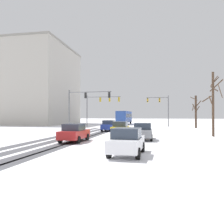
% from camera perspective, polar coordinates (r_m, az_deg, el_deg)
% --- Properties ---
extents(wheel_track_left_lane, '(1.04, 35.83, 0.01)m').
position_cam_1_polar(wheel_track_left_lane, '(24.87, -7.36, -6.27)').
color(wheel_track_left_lane, '#4C4C51').
rests_on(wheel_track_left_lane, ground).
extents(wheel_track_right_lane, '(1.04, 35.83, 0.01)m').
position_cam_1_polar(wheel_track_right_lane, '(25.38, -10.61, -6.15)').
color(wheel_track_right_lane, '#4C4C51').
rests_on(wheel_track_right_lane, ground).
extents(wheel_track_center, '(0.89, 35.83, 0.01)m').
position_cam_1_polar(wheel_track_center, '(24.65, -5.73, -6.32)').
color(wheel_track_center, '#4C4C51').
rests_on(wheel_track_center, ground).
extents(wheel_track_oncoming, '(1.06, 35.83, 0.01)m').
position_cam_1_polar(wheel_track_oncoming, '(25.96, -13.71, -6.02)').
color(wheel_track_oncoming, '#4C4C51').
rests_on(wheel_track_oncoming, ground).
extents(sidewalk_kerb_right, '(4.00, 35.83, 0.12)m').
position_cam_1_polar(sidewalk_kerb_right, '(22.36, 21.00, -6.70)').
color(sidewalk_kerb_right, white).
rests_on(sidewalk_kerb_right, ground).
extents(traffic_signal_far_left, '(7.10, 0.42, 6.50)m').
position_cam_1_polar(traffic_signal_far_left, '(47.26, -2.86, 2.19)').
color(traffic_signal_far_left, '#56565B').
rests_on(traffic_signal_far_left, ground).
extents(traffic_signal_near_left, '(7.24, 0.58, 6.50)m').
position_cam_1_polar(traffic_signal_near_left, '(37.56, -6.98, 2.75)').
color(traffic_signal_near_left, '#56565B').
rests_on(traffic_signal_near_left, ground).
extents(traffic_signal_far_right, '(4.61, 0.68, 6.50)m').
position_cam_1_polar(traffic_signal_far_right, '(49.73, 11.94, 1.77)').
color(traffic_signal_far_right, '#56565B').
rests_on(traffic_signal_far_right, ground).
extents(car_blue_lead, '(1.88, 4.12, 1.62)m').
position_cam_1_polar(car_blue_lead, '(34.54, -0.79, -3.38)').
color(car_blue_lead, '#233899').
rests_on(car_blue_lead, ground).
extents(car_yellow_cab_second, '(1.84, 4.10, 1.62)m').
position_cam_1_polar(car_yellow_cab_second, '(27.97, 2.08, -3.99)').
color(car_yellow_cab_second, yellow).
rests_on(car_yellow_cab_second, ground).
extents(car_grey_third, '(1.95, 4.16, 1.62)m').
position_cam_1_polar(car_grey_third, '(22.67, 7.56, -4.74)').
color(car_grey_third, slate).
rests_on(car_grey_third, ground).
extents(car_red_fourth, '(1.84, 4.10, 1.62)m').
position_cam_1_polar(car_red_fourth, '(21.03, -9.27, -5.05)').
color(car_red_fourth, red).
rests_on(car_red_fourth, ground).
extents(car_white_fifth, '(1.97, 4.17, 1.62)m').
position_cam_1_polar(car_white_fifth, '(13.98, 3.71, -7.23)').
color(car_white_fifth, silver).
rests_on(car_white_fifth, ground).
extents(bus_oncoming, '(2.89, 11.06, 3.38)m').
position_cam_1_polar(bus_oncoming, '(60.25, 3.05, -1.14)').
color(bus_oncoming, '#284793').
rests_on(bus_oncoming, ground).
extents(bare_tree_sidewalk_mid, '(2.28, 2.24, 7.17)m').
position_cam_1_polar(bare_tree_sidewalk_mid, '(27.93, 23.67, 2.39)').
color(bare_tree_sidewalk_mid, '#4C3828').
rests_on(bare_tree_sidewalk_mid, ground).
extents(bare_tree_sidewalk_far, '(2.02, 2.04, 5.99)m').
position_cam_1_polar(bare_tree_sidewalk_far, '(45.39, 19.96, 0.28)').
color(bare_tree_sidewalk_far, '#423023').
rests_on(bare_tree_sidewalk_far, ground).
extents(office_building_far_left_block, '(22.16, 21.79, 20.59)m').
position_cam_1_polar(office_building_far_left_block, '(66.78, -19.77, 6.08)').
color(office_building_far_left_block, '#B2ADA3').
rests_on(office_building_far_left_block, ground).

